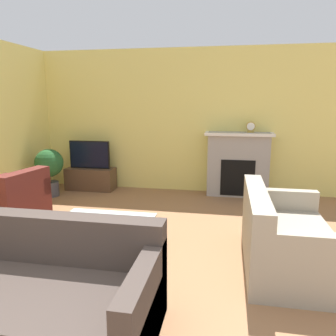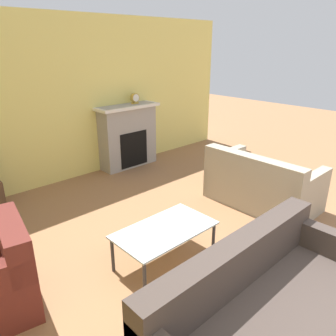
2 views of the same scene
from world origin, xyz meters
name	(u,v)px [view 1 (image 1 of 2)]	position (x,y,z in m)	size (l,w,h in m)	color
wall_back	(165,121)	(0.00, 5.03, 1.35)	(7.88, 0.06, 2.70)	#EADB72
fireplace	(238,163)	(1.40, 4.82, 0.62)	(1.22, 0.41, 1.18)	#9E9993
tv_stand	(91,179)	(-1.45, 4.71, 0.22)	(0.95, 0.40, 0.43)	brown
tv	(90,155)	(-1.45, 4.71, 0.70)	(0.81, 0.06, 0.54)	black
couch_sectional	(24,296)	(-0.27, 0.77, 0.28)	(2.04, 1.00, 0.82)	#3D332D
couch_loveseat	(283,240)	(1.82, 2.17, 0.29)	(0.88, 1.52, 0.82)	#9E937F
armchair_by_window	(11,206)	(-1.74, 2.65, 0.30)	(0.95, 0.93, 0.82)	#5B231E
coffee_table	(106,222)	(-0.13, 2.11, 0.38)	(1.07, 0.60, 0.42)	#333338
potted_plant	(49,167)	(-1.99, 4.14, 0.55)	(0.51, 0.51, 0.88)	#47474C
mantel_clock	(251,127)	(1.60, 4.82, 1.28)	(0.17, 0.07, 0.20)	#B79338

